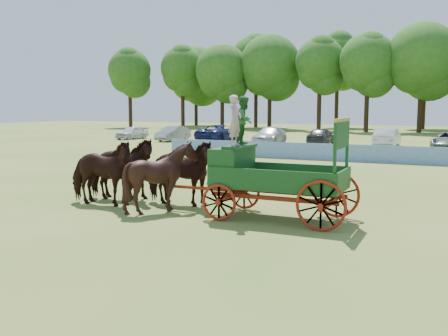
% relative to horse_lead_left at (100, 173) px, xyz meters
% --- Properties ---
extents(ground, '(160.00, 160.00, 0.00)m').
position_rel_horse_lead_left_xyz_m(ground, '(6.38, -0.66, -1.12)').
color(ground, olive).
rests_on(ground, ground).
extents(horse_lead_left, '(2.73, 1.41, 2.23)m').
position_rel_horse_lead_left_xyz_m(horse_lead_left, '(0.00, 0.00, 0.00)').
color(horse_lead_left, black).
rests_on(horse_lead_left, ground).
extents(horse_lead_right, '(2.85, 1.78, 2.23)m').
position_rel_horse_lead_left_xyz_m(horse_lead_right, '(0.00, 1.10, 0.00)').
color(horse_lead_right, black).
rests_on(horse_lead_right, ground).
extents(horse_wheel_left, '(2.41, 2.24, 2.24)m').
position_rel_horse_lead_left_xyz_m(horse_wheel_left, '(2.40, 0.00, 0.00)').
color(horse_wheel_left, black).
rests_on(horse_wheel_left, ground).
extents(horse_wheel_right, '(2.70, 1.34, 2.23)m').
position_rel_horse_lead_left_xyz_m(horse_wheel_right, '(2.40, 1.10, 0.00)').
color(horse_wheel_right, black).
rests_on(horse_wheel_right, ground).
extents(farm_dray, '(6.00, 2.00, 3.65)m').
position_rel_horse_lead_left_xyz_m(farm_dray, '(5.38, 0.57, 0.47)').
color(farm_dray, maroon).
rests_on(farm_dray, ground).
extents(sponsor_banner, '(26.00, 0.08, 1.05)m').
position_rel_horse_lead_left_xyz_m(sponsor_banner, '(5.38, 17.34, -0.59)').
color(sponsor_banner, '#1E41A2').
rests_on(sponsor_banner, ground).
extents(parked_cars, '(47.43, 6.93, 1.62)m').
position_rel_horse_lead_left_xyz_m(parked_cars, '(2.26, 29.62, -0.37)').
color(parked_cars, silver).
rests_on(parked_cars, ground).
extents(treeline, '(89.96, 23.20, 15.33)m').
position_rel_horse_lead_left_xyz_m(treeline, '(3.79, 60.15, 8.44)').
color(treeline, '#382314').
rests_on(treeline, ground).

